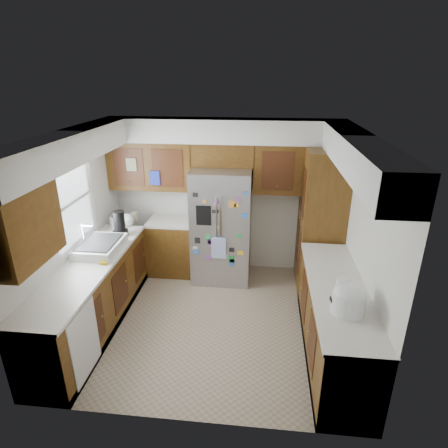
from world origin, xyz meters
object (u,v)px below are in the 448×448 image
(fridge, at_px, (222,225))
(rice_cooker, at_px, (349,299))
(pantry, at_px, (321,220))
(paper_towel, at_px, (341,289))

(fridge, distance_m, rice_cooker, 2.63)
(pantry, xyz_separation_m, fridge, (-1.50, 0.05, -0.17))
(fridge, xyz_separation_m, paper_towel, (1.47, -1.94, 0.14))
(pantry, bearing_deg, paper_towel, -91.05)
(pantry, relative_size, rice_cooker, 6.32)
(pantry, height_order, paper_towel, pantry)
(rice_cooker, bearing_deg, fridge, 124.82)
(pantry, xyz_separation_m, rice_cooker, (-0.00, -2.10, -0.00))
(rice_cooker, bearing_deg, paper_towel, 99.10)
(pantry, distance_m, paper_towel, 1.89)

